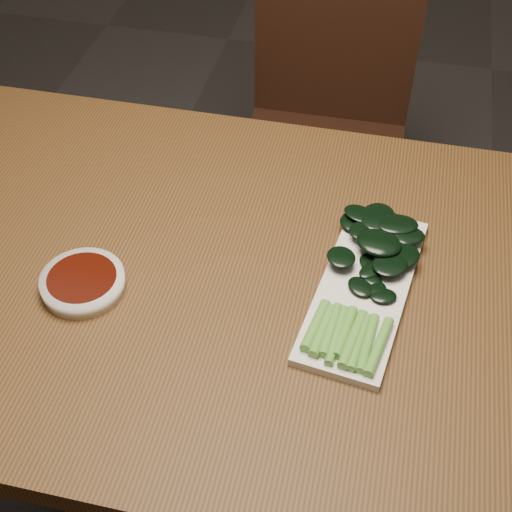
# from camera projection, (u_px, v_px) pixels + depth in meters

# --- Properties ---
(ground) EXTENTS (6.00, 6.00, 0.00)m
(ground) POSITION_uv_depth(u_px,v_px,m) (248.00, 494.00, 1.64)
(ground) COLOR #2E2B2B
(ground) RESTS_ON ground
(table) EXTENTS (1.40, 0.80, 0.75)m
(table) POSITION_uv_depth(u_px,v_px,m) (244.00, 303.00, 1.15)
(table) COLOR #4B3015
(table) RESTS_ON ground
(chair_far) EXTENTS (0.41, 0.41, 0.89)m
(chair_far) POSITION_uv_depth(u_px,v_px,m) (325.00, 126.00, 1.81)
(chair_far) COLOR black
(chair_far) RESTS_ON ground
(sauce_bowl) EXTENTS (0.13, 0.13, 0.03)m
(sauce_bowl) POSITION_uv_depth(u_px,v_px,m) (83.00, 282.00, 1.06)
(sauce_bowl) COLOR silver
(sauce_bowl) RESTS_ON table
(serving_plate) EXTENTS (0.17, 0.35, 0.01)m
(serving_plate) POSITION_uv_depth(u_px,v_px,m) (364.00, 289.00, 1.06)
(serving_plate) COLOR silver
(serving_plate) RESTS_ON table
(gai_lan) EXTENTS (0.16, 0.34, 0.03)m
(gai_lan) POSITION_uv_depth(u_px,v_px,m) (374.00, 259.00, 1.08)
(gai_lan) COLOR #5BA237
(gai_lan) RESTS_ON serving_plate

